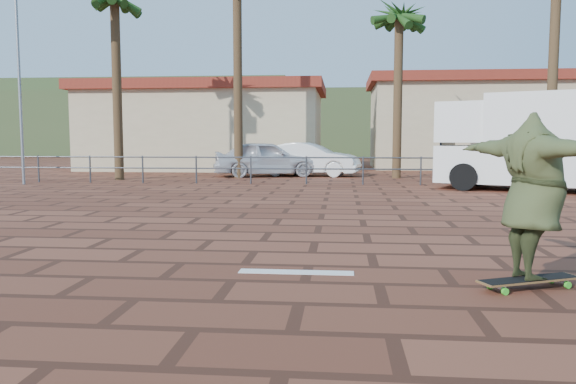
# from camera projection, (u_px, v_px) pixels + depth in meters

# --- Properties ---
(ground) EXTENTS (120.00, 120.00, 0.00)m
(ground) POSITION_uv_depth(u_px,v_px,m) (255.00, 252.00, 8.09)
(ground) COLOR brown
(ground) RESTS_ON ground
(paint_stripe) EXTENTS (1.40, 0.22, 0.01)m
(paint_stripe) POSITION_uv_depth(u_px,v_px,m) (296.00, 272.00, 6.83)
(paint_stripe) COLOR white
(paint_stripe) RESTS_ON ground
(guardrail) EXTENTS (24.06, 0.06, 1.00)m
(guardrail) POSITION_uv_depth(u_px,v_px,m) (306.00, 165.00, 19.92)
(guardrail) COLOR #47494F
(guardrail) RESTS_ON ground
(flagpole) EXTENTS (1.30, 0.10, 8.00)m
(flagpole) POSITION_uv_depth(u_px,v_px,m) (22.00, 51.00, 19.48)
(flagpole) COLOR gray
(flagpole) RESTS_ON ground
(palm_far_left) EXTENTS (2.40, 2.40, 8.25)m
(palm_far_left) POSITION_uv_depth(u_px,v_px,m) (115.00, 2.00, 21.53)
(palm_far_left) COLOR brown
(palm_far_left) RESTS_ON ground
(palm_center) EXTENTS (2.40, 2.40, 7.75)m
(palm_center) POSITION_uv_depth(u_px,v_px,m) (399.00, 20.00, 22.51)
(palm_center) COLOR brown
(palm_center) RESTS_ON ground
(building_west) EXTENTS (12.60, 7.60, 4.50)m
(building_west) POSITION_uv_depth(u_px,v_px,m) (207.00, 126.00, 30.24)
(building_west) COLOR beige
(building_west) RESTS_ON ground
(building_east) EXTENTS (10.60, 6.60, 5.00)m
(building_east) POSITION_uv_depth(u_px,v_px,m) (465.00, 122.00, 30.88)
(building_east) COLOR beige
(building_east) RESTS_ON ground
(hill_front) EXTENTS (70.00, 18.00, 6.00)m
(hill_front) POSITION_uv_depth(u_px,v_px,m) (330.00, 125.00, 57.35)
(hill_front) COLOR #384C28
(hill_front) RESTS_ON ground
(hill_back) EXTENTS (35.00, 14.00, 8.00)m
(hill_back) POSITION_uv_depth(u_px,v_px,m) (142.00, 118.00, 65.28)
(hill_back) COLOR #384C28
(hill_back) RESTS_ON ground
(longboard) EXTENTS (1.20, 0.72, 0.12)m
(longboard) POSITION_uv_depth(u_px,v_px,m) (529.00, 280.00, 6.07)
(longboard) COLOR olive
(longboard) RESTS_ON ground
(skateboarder) EXTENTS (1.40, 2.26, 1.79)m
(skateboarder) POSITION_uv_depth(u_px,v_px,m) (533.00, 196.00, 5.98)
(skateboarder) COLOR #404A28
(skateboarder) RESTS_ON longboard
(campervan) EXTENTS (6.27, 4.58, 3.00)m
(campervan) POSITION_uv_depth(u_px,v_px,m) (538.00, 140.00, 17.43)
(campervan) COLOR white
(campervan) RESTS_ON ground
(car_silver) EXTENTS (4.83, 2.90, 1.54)m
(car_silver) POSITION_uv_depth(u_px,v_px,m) (266.00, 159.00, 24.06)
(car_silver) COLOR silver
(car_silver) RESTS_ON ground
(car_white) EXTENTS (4.60, 2.30, 1.45)m
(car_white) POSITION_uv_depth(u_px,v_px,m) (309.00, 159.00, 24.39)
(car_white) COLOR white
(car_white) RESTS_ON ground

